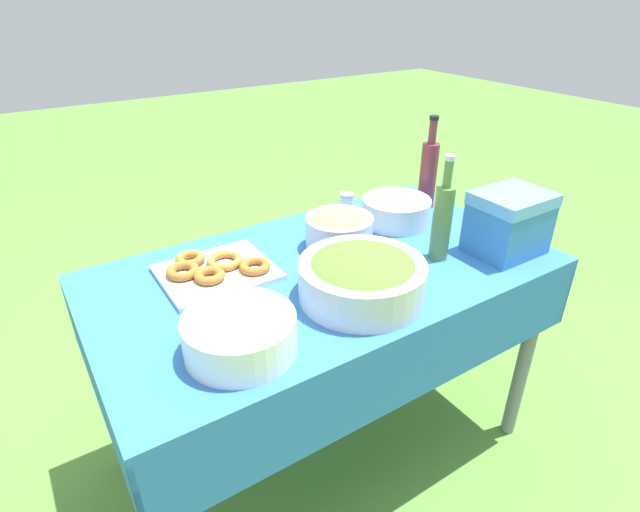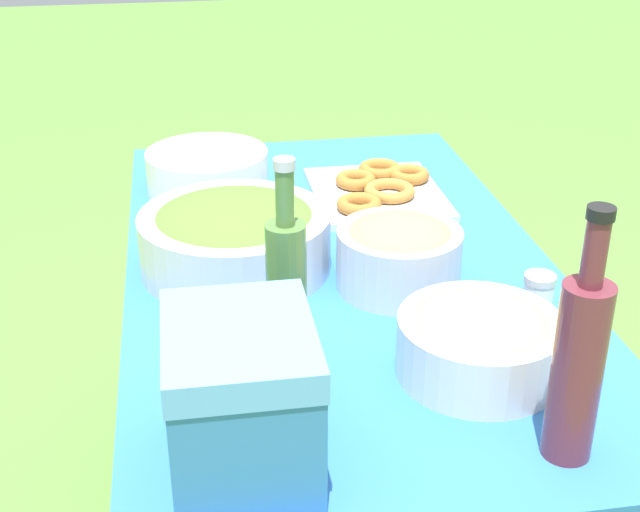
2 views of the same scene
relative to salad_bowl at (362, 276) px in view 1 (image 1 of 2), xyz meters
name	(u,v)px [view 1 (image 1 of 2)]	position (x,y,z in m)	size (l,w,h in m)	color
ground_plane	(325,443)	(0.01, 0.19, -0.85)	(14.00, 14.00, 0.00)	#568C38
picnic_table	(326,296)	(0.01, 0.19, -0.17)	(1.40, 0.79, 0.78)	#2D6BB2
salad_bowl	(362,276)	(0.00, 0.00, 0.00)	(0.35, 0.35, 0.13)	silver
pasta_bowl	(396,208)	(0.40, 0.33, -0.01)	(0.25, 0.25, 0.11)	silver
donut_platter	(215,269)	(-0.29, 0.33, -0.05)	(0.33, 0.29, 0.04)	silver
plate_stack	(240,334)	(-0.38, -0.03, -0.02)	(0.27, 0.27, 0.10)	white
olive_oil_bottle	(442,219)	(0.34, 0.05, 0.06)	(0.06, 0.06, 0.33)	#4C7238
wine_bottle	(428,172)	(0.60, 0.38, 0.07)	(0.07, 0.07, 0.35)	maroon
fruit_bowl	(339,229)	(0.12, 0.28, 0.00)	(0.22, 0.22, 0.13)	silver
cooler_box	(509,223)	(0.55, -0.03, 0.03)	(0.23, 0.18, 0.20)	#3372B7
salt_shaker	(347,205)	(0.28, 0.47, -0.02)	(0.05, 0.05, 0.09)	white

